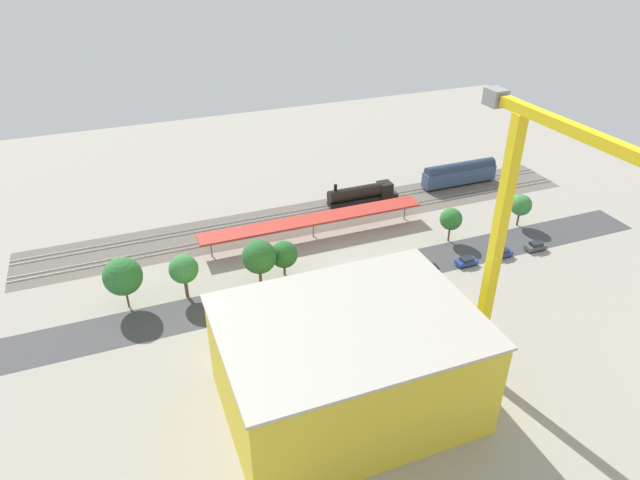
{
  "coord_description": "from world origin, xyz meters",
  "views": [
    {
      "loc": [
        36.93,
        79.64,
        58.04
      ],
      "look_at": [
        7.88,
        2.65,
        9.23
      ],
      "focal_mm": 31.95,
      "sensor_mm": 36.0,
      "label": 1
    }
  ],
  "objects_px": {
    "parked_car_2": "(466,262)",
    "tower_crane": "(515,234)",
    "locomotive": "(363,194)",
    "construction_building": "(347,365)",
    "parked_car_1": "(502,253)",
    "parked_car_0": "(536,247)",
    "street_tree_0": "(184,269)",
    "street_tree_1": "(521,205)",
    "street_tree_2": "(123,276)",
    "box_truck_0": "(339,316)",
    "platform_canopy_near": "(313,219)",
    "street_tree_5": "(259,257)",
    "passenger_coach": "(460,173)",
    "street_tree_4": "(284,254)",
    "traffic_light": "(261,296)",
    "street_tree_3": "(451,219)",
    "parked_car_3": "(425,269)"
  },
  "relations": [
    {
      "from": "parked_car_0",
      "to": "street_tree_4",
      "type": "height_order",
      "value": "street_tree_4"
    },
    {
      "from": "parked_car_1",
      "to": "street_tree_0",
      "type": "distance_m",
      "value": 58.84
    },
    {
      "from": "passenger_coach",
      "to": "box_truck_0",
      "type": "height_order",
      "value": "passenger_coach"
    },
    {
      "from": "locomotive",
      "to": "passenger_coach",
      "type": "bearing_deg",
      "value": 180.0
    },
    {
      "from": "parked_car_3",
      "to": "construction_building",
      "type": "bearing_deg",
      "value": 43.05
    },
    {
      "from": "locomotive",
      "to": "street_tree_2",
      "type": "distance_m",
      "value": 57.26
    },
    {
      "from": "street_tree_2",
      "to": "street_tree_3",
      "type": "distance_m",
      "value": 61.43
    },
    {
      "from": "box_truck_0",
      "to": "street_tree_5",
      "type": "height_order",
      "value": "street_tree_5"
    },
    {
      "from": "street_tree_1",
      "to": "street_tree_2",
      "type": "bearing_deg",
      "value": 0.21
    },
    {
      "from": "locomotive",
      "to": "street_tree_5",
      "type": "height_order",
      "value": "street_tree_5"
    },
    {
      "from": "platform_canopy_near",
      "to": "street_tree_1",
      "type": "height_order",
      "value": "street_tree_1"
    },
    {
      "from": "tower_crane",
      "to": "street_tree_1",
      "type": "xyz_separation_m",
      "value": [
        -32.39,
        -35.56,
        -19.01
      ]
    },
    {
      "from": "street_tree_3",
      "to": "parked_car_3",
      "type": "bearing_deg",
      "value": 39.8
    },
    {
      "from": "parked_car_2",
      "to": "street_tree_1",
      "type": "relative_size",
      "value": 0.58
    },
    {
      "from": "construction_building",
      "to": "parked_car_1",
      "type": "bearing_deg",
      "value": -151.08
    },
    {
      "from": "platform_canopy_near",
      "to": "passenger_coach",
      "type": "xyz_separation_m",
      "value": [
        -40.86,
        -10.84,
        -0.9
      ]
    },
    {
      "from": "parked_car_1",
      "to": "tower_crane",
      "type": "xyz_separation_m",
      "value": [
        21.76,
        26.31,
        22.97
      ]
    },
    {
      "from": "street_tree_1",
      "to": "street_tree_4",
      "type": "relative_size",
      "value": 1.02
    },
    {
      "from": "parked_car_1",
      "to": "construction_building",
      "type": "bearing_deg",
      "value": 29.36
    },
    {
      "from": "traffic_light",
      "to": "tower_crane",
      "type": "bearing_deg",
      "value": 135.75
    },
    {
      "from": "parked_car_0",
      "to": "street_tree_0",
      "type": "bearing_deg",
      "value": -7.37
    },
    {
      "from": "parked_car_3",
      "to": "street_tree_2",
      "type": "xyz_separation_m",
      "value": [
        51.41,
        -8.5,
        5.35
      ]
    },
    {
      "from": "platform_canopy_near",
      "to": "locomotive",
      "type": "xyz_separation_m",
      "value": [
        -15.95,
        -10.84,
        -2.0
      ]
    },
    {
      "from": "locomotive",
      "to": "tower_crane",
      "type": "relative_size",
      "value": 0.42
    },
    {
      "from": "construction_building",
      "to": "street_tree_1",
      "type": "relative_size",
      "value": 4.49
    },
    {
      "from": "parked_car_0",
      "to": "box_truck_0",
      "type": "height_order",
      "value": "box_truck_0"
    },
    {
      "from": "street_tree_1",
      "to": "street_tree_5",
      "type": "distance_m",
      "value": 55.91
    },
    {
      "from": "parked_car_2",
      "to": "tower_crane",
      "type": "bearing_deg",
      "value": 62.09
    },
    {
      "from": "street_tree_5",
      "to": "street_tree_0",
      "type": "bearing_deg",
      "value": -3.1
    },
    {
      "from": "street_tree_3",
      "to": "traffic_light",
      "type": "xyz_separation_m",
      "value": [
        41.22,
        10.08,
        -0.97
      ]
    },
    {
      "from": "tower_crane",
      "to": "street_tree_1",
      "type": "bearing_deg",
      "value": -132.33
    },
    {
      "from": "box_truck_0",
      "to": "street_tree_0",
      "type": "height_order",
      "value": "street_tree_0"
    },
    {
      "from": "street_tree_2",
      "to": "street_tree_1",
      "type": "bearing_deg",
      "value": -179.79
    },
    {
      "from": "parked_car_2",
      "to": "street_tree_3",
      "type": "xyz_separation_m",
      "value": [
        -1.62,
        -8.85,
        4.21
      ]
    },
    {
      "from": "street_tree_4",
      "to": "traffic_light",
      "type": "xyz_separation_m",
      "value": [
        7.01,
        10.09,
        -0.38
      ]
    },
    {
      "from": "parked_car_0",
      "to": "parked_car_2",
      "type": "height_order",
      "value": "parked_car_0"
    },
    {
      "from": "construction_building",
      "to": "parked_car_2",
      "type": "bearing_deg",
      "value": -145.83
    },
    {
      "from": "platform_canopy_near",
      "to": "street_tree_0",
      "type": "distance_m",
      "value": 29.65
    },
    {
      "from": "locomotive",
      "to": "street_tree_3",
      "type": "height_order",
      "value": "street_tree_3"
    },
    {
      "from": "passenger_coach",
      "to": "construction_building",
      "type": "height_order",
      "value": "construction_building"
    },
    {
      "from": "platform_canopy_near",
      "to": "street_tree_1",
      "type": "xyz_separation_m",
      "value": [
        -41.46,
        10.68,
        0.83
      ]
    },
    {
      "from": "construction_building",
      "to": "box_truck_0",
      "type": "bearing_deg",
      "value": -109.47
    },
    {
      "from": "street_tree_4",
      "to": "passenger_coach",
      "type": "bearing_deg",
      "value": -156.49
    },
    {
      "from": "parked_car_1",
      "to": "street_tree_5",
      "type": "distance_m",
      "value": 46.14
    },
    {
      "from": "street_tree_1",
      "to": "parked_car_1",
      "type": "bearing_deg",
      "value": 41.03
    },
    {
      "from": "locomotive",
      "to": "construction_building",
      "type": "distance_m",
      "value": 61.1
    },
    {
      "from": "street_tree_5",
      "to": "traffic_light",
      "type": "bearing_deg",
      "value": 76.05
    },
    {
      "from": "passenger_coach",
      "to": "street_tree_3",
      "type": "relative_size",
      "value": 2.62
    },
    {
      "from": "parked_car_1",
      "to": "parked_car_2",
      "type": "bearing_deg",
      "value": 0.33
    },
    {
      "from": "box_truck_0",
      "to": "street_tree_1",
      "type": "xyz_separation_m",
      "value": [
        -47.28,
        -17.14,
        2.99
      ]
    }
  ]
}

